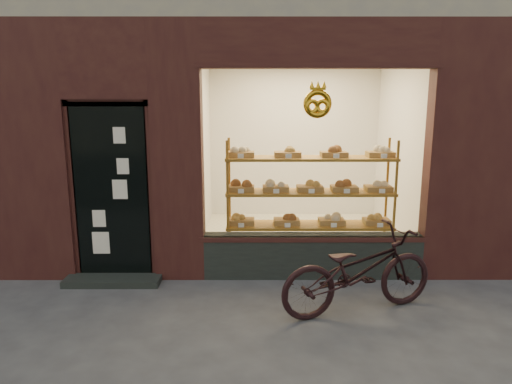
{
  "coord_description": "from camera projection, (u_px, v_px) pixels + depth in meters",
  "views": [
    {
      "loc": [
        -0.27,
        -3.32,
        2.21
      ],
      "look_at": [
        -0.26,
        2.0,
        1.12
      ],
      "focal_mm": 32.0,
      "sensor_mm": 36.0,
      "label": 1
    }
  ],
  "objects": [
    {
      "name": "ground",
      "position": [
        288.0,
        376.0,
        3.7
      ],
      "size": [
        90.0,
        90.0,
        0.0
      ],
      "primitive_type": "plane",
      "color": "#3A3A3E"
    },
    {
      "name": "bicycle",
      "position": [
        358.0,
        271.0,
        4.74
      ],
      "size": [
        1.83,
        1.11,
        0.91
      ],
      "primitive_type": "imported",
      "rotation": [
        0.0,
        0.0,
        1.89
      ],
      "color": "black",
      "rests_on": "ground"
    },
    {
      "name": "display_shelf",
      "position": [
        310.0,
        202.0,
        6.02
      ],
      "size": [
        2.2,
        0.45,
        1.7
      ],
      "color": "brown",
      "rests_on": "ground"
    }
  ]
}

